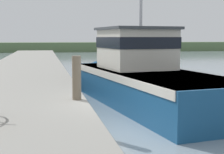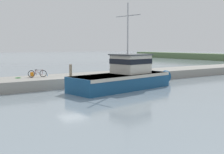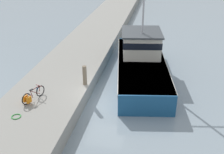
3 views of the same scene
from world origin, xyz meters
TOP-DOWN VIEW (x-y plane):
  - ground_plane at (0.00, 0.00)m, footprint 320.00×320.00m
  - dock_pier at (-3.60, 0.00)m, footprint 4.74×80.00m
  - far_shoreline at (30.00, 58.64)m, footprint 180.00×5.00m
  - fishing_boat_main at (1.75, 4.64)m, footprint 5.04×12.39m
  - mooring_post at (-1.51, 0.52)m, footprint 0.27×0.27m

SIDE VIEW (x-z plane):
  - ground_plane at x=0.00m, z-range 0.00..0.00m
  - dock_pier at x=-3.60m, z-range 0.00..0.99m
  - far_shoreline at x=30.00m, z-range 0.00..1.82m
  - fishing_boat_main at x=1.75m, z-range -2.84..5.21m
  - mooring_post at x=-1.51m, z-range 0.99..2.29m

